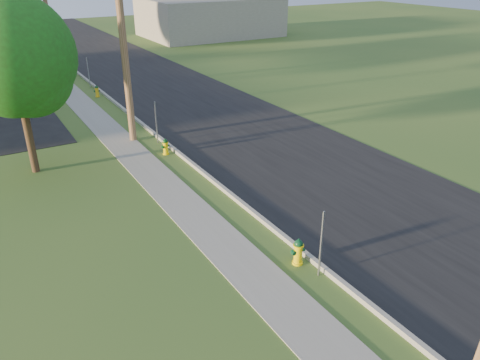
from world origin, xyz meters
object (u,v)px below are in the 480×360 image
at_px(utility_pole_far, 46,4).
at_px(hydrant_far, 97,91).
at_px(hydrant_mid, 166,147).
at_px(tree_verge, 17,61).
at_px(hydrant_near, 298,252).
at_px(price_pylon, 6,14).
at_px(utility_pole_mid, 122,32).

distance_m(utility_pole_far, hydrant_far, 10.44).
relative_size(hydrant_mid, hydrant_far, 0.99).
xyz_separation_m(utility_pole_far, hydrant_far, (0.62, -9.43, -4.44)).
relative_size(tree_verge, hydrant_near, 8.43).
distance_m(price_pylon, hydrant_far, 7.46).
xyz_separation_m(utility_pole_mid, hydrant_near, (0.69, -12.06, -4.55)).
xyz_separation_m(tree_verge, hydrant_far, (5.15, 10.14, -4.08)).
distance_m(utility_pole_far, tree_verge, 20.09).
xyz_separation_m(price_pylon, hydrant_far, (4.52, 3.07, -5.07)).
xyz_separation_m(utility_pole_far, price_pylon, (-3.90, -12.50, 0.63)).
height_order(utility_pole_mid, tree_verge, utility_pole_mid).
height_order(hydrant_near, hydrant_far, hydrant_near).
bearing_deg(hydrant_mid, utility_pole_far, 91.81).
xyz_separation_m(utility_pole_far, hydrant_mid, (0.65, -20.48, -4.44)).
bearing_deg(utility_pole_mid, price_pylon, 125.34).
distance_m(utility_pole_far, hydrant_near, 30.39).
height_order(utility_pole_mid, price_pylon, utility_pole_mid).
bearing_deg(hydrant_far, hydrant_mid, -89.86).
xyz_separation_m(tree_verge, hydrant_near, (5.21, -10.49, -4.04)).
relative_size(hydrant_near, hydrant_mid, 1.12).
xyz_separation_m(tree_verge, hydrant_mid, (5.17, -0.91, -4.09)).
bearing_deg(price_pylon, utility_pole_mid, -54.66).
xyz_separation_m(hydrant_near, hydrant_mid, (-0.04, 9.58, -0.04)).
bearing_deg(utility_pole_far, hydrant_near, -88.69).
height_order(utility_pole_far, hydrant_near, utility_pole_far).
bearing_deg(utility_pole_mid, hydrant_near, -86.74).
bearing_deg(hydrant_mid, hydrant_far, 90.14).
relative_size(utility_pole_mid, tree_verge, 1.42).
relative_size(utility_pole_far, price_pylon, 1.39).
distance_m(utility_pole_far, hydrant_mid, 20.97).
xyz_separation_m(utility_pole_far, tree_verge, (-4.53, -19.57, -0.36)).
bearing_deg(utility_pole_far, tree_verge, -103.02).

